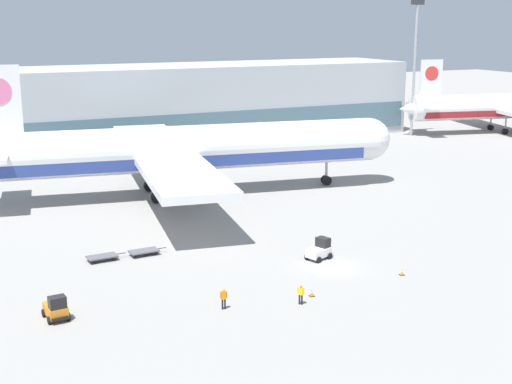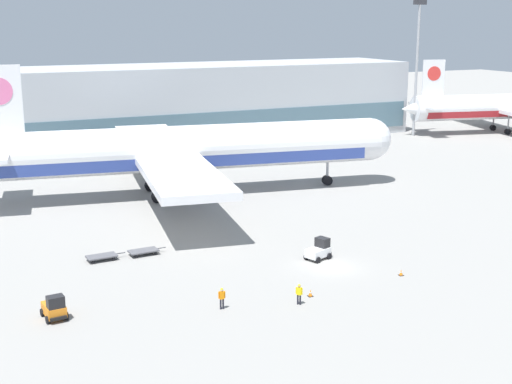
# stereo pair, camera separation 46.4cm
# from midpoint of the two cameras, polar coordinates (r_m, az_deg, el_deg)

# --- Properties ---
(ground_plane) EXTENTS (400.00, 400.00, 0.00)m
(ground_plane) POSITION_cam_midpoint_polar(r_m,az_deg,el_deg) (66.23, 5.86, -5.96)
(ground_plane) COLOR gray
(terminal_building) EXTENTS (90.00, 18.20, 14.00)m
(terminal_building) POSITION_cam_midpoint_polar(r_m,az_deg,el_deg) (133.20, -6.46, 7.03)
(terminal_building) COLOR #B2B7BC
(terminal_building) RESTS_ON ground_plane
(light_mast) EXTENTS (2.80, 0.50, 25.84)m
(light_mast) POSITION_cam_midpoint_polar(r_m,az_deg,el_deg) (141.75, 12.50, 10.36)
(light_mast) COLOR #9EA0A5
(light_mast) RESTS_ON ground_plane
(airplane_main) EXTENTS (57.76, 48.66, 17.00)m
(airplane_main) POSITION_cam_midpoint_polar(r_m,az_deg,el_deg) (91.66, -6.46, 3.31)
(airplane_main) COLOR white
(airplane_main) RESTS_ON ground_plane
(airplane_distant) EXTENTS (49.18, 41.73, 14.61)m
(airplane_distant) POSITION_cam_midpoint_polar(r_m,az_deg,el_deg) (153.01, 19.74, 6.42)
(airplane_distant) COLOR white
(airplane_distant) RESTS_ON ground_plane
(baggage_tug_foreground) EXTENTS (2.76, 2.28, 2.00)m
(baggage_tug_foreground) POSITION_cam_midpoint_polar(r_m,az_deg,el_deg) (67.94, 4.92, -4.65)
(baggage_tug_foreground) COLOR silver
(baggage_tug_foreground) RESTS_ON ground_plane
(baggage_tug_mid) EXTENTS (1.83, 2.57, 2.00)m
(baggage_tug_mid) POSITION_cam_midpoint_polar(r_m,az_deg,el_deg) (56.67, -15.93, -8.95)
(baggage_tug_mid) COLOR orange
(baggage_tug_mid) RESTS_ON ground_plane
(baggage_dolly_lead) EXTENTS (3.74, 1.65, 0.48)m
(baggage_dolly_lead) POSITION_cam_midpoint_polar(r_m,az_deg,el_deg) (68.92, -12.38, -5.08)
(baggage_dolly_lead) COLOR #56565B
(baggage_dolly_lead) RESTS_ON ground_plane
(baggage_dolly_second) EXTENTS (3.74, 1.65, 0.48)m
(baggage_dolly_second) POSITION_cam_midpoint_polar(r_m,az_deg,el_deg) (69.77, -9.13, -4.70)
(baggage_dolly_second) COLOR #56565B
(baggage_dolly_second) RESTS_ON ground_plane
(ground_crew_near) EXTENTS (0.56, 0.28, 1.76)m
(ground_crew_near) POSITION_cam_midpoint_polar(r_m,az_deg,el_deg) (56.35, -2.85, -8.37)
(ground_crew_near) COLOR black
(ground_crew_near) RESTS_ON ground_plane
(ground_crew_far) EXTENTS (0.43, 0.43, 1.72)m
(ground_crew_far) POSITION_cam_midpoint_polar(r_m,az_deg,el_deg) (57.28, 3.37, -8.03)
(ground_crew_far) COLOR black
(ground_crew_far) RESTS_ON ground_plane
(traffic_cone_near) EXTENTS (0.40, 0.40, 0.59)m
(traffic_cone_near) POSITION_cam_midpoint_polar(r_m,az_deg,el_deg) (59.20, 4.26, -8.06)
(traffic_cone_near) COLOR black
(traffic_cone_near) RESTS_ON ground_plane
(traffic_cone_far) EXTENTS (0.40, 0.40, 0.54)m
(traffic_cone_far) POSITION_cam_midpoint_polar(r_m,az_deg,el_deg) (64.96, 11.40, -6.32)
(traffic_cone_far) COLOR black
(traffic_cone_far) RESTS_ON ground_plane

